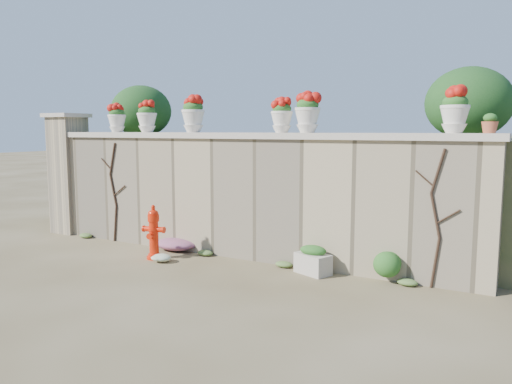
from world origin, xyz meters
The scene contains 21 objects.
ground centered at (0.00, 0.00, 0.00)m, with size 80.00×80.00×0.00m, color brown.
stone_wall centered at (0.00, 1.80, 1.00)m, with size 8.00×0.40×2.00m, color tan.
wall_cap centered at (0.00, 1.80, 2.05)m, with size 8.10×0.52×0.10m, color beige.
gate_pillar centered at (-4.15, 1.80, 1.26)m, with size 0.72×0.72×2.48m.
raised_fill centered at (0.00, 5.00, 1.00)m, with size 9.00×6.00×2.00m, color #384C23.
back_shrub_left centered at (-3.20, 3.00, 2.55)m, with size 1.30×1.30×1.10m, color #143814.
back_shrub_right centered at (3.40, 3.00, 2.55)m, with size 1.30×1.30×1.10m, color #143814.
vine_left centered at (-2.67, 1.58, 0.99)m, with size 0.60×0.04×1.91m.
vine_right centered at (3.23, 1.58, 0.99)m, with size 0.60×0.04×1.91m.
fire_hydrant centered at (-1.13, 0.92, 0.45)m, with size 0.39×0.28×0.90m.
planter_box centered at (1.53, 1.41, 0.20)m, with size 0.60×0.48×0.44m.
green_shrub centered at (2.51, 1.55, 0.30)m, with size 0.64×0.57×0.60m, color #1E5119.
magenta_clump centered at (-1.13, 1.55, 0.13)m, with size 0.98×0.65×0.26m, color #C22698.
white_flowers centered at (-0.95, 0.81, 0.08)m, with size 0.47×0.37×0.17m, color white.
urn_pot_0 centered at (-2.74, 1.80, 2.37)m, with size 0.34×0.34×0.54m.
urn_pot_1 centered at (-1.99, 1.80, 2.38)m, with size 0.36×0.36×0.57m.
urn_pot_2 centered at (-0.93, 1.80, 2.41)m, with size 0.40×0.40×0.63m.
urn_pot_3 centered at (0.80, 1.80, 2.37)m, with size 0.35×0.35×0.54m.
urn_pot_4 centered at (1.24, 1.80, 2.41)m, with size 0.39×0.39×0.62m.
urn_pot_5 centered at (3.37, 1.80, 2.39)m, with size 0.38×0.38×0.60m.
terracotta_pot centered at (3.80, 1.80, 2.21)m, with size 0.21×0.21×0.25m.
Camera 1 is at (4.34, -5.35, 2.14)m, focal length 35.00 mm.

